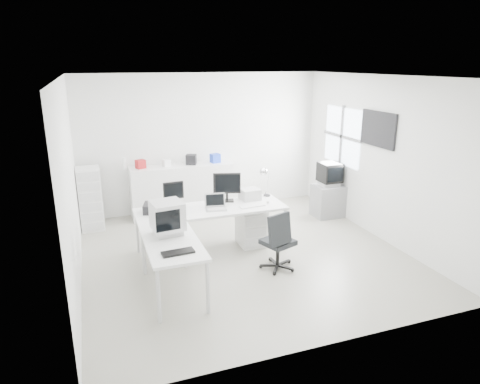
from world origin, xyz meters
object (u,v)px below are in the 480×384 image
object	(u,v)px
drawer_pedestal	(250,228)
lcd_monitor_large	(227,188)
laptop	(216,204)
crt_monitor	(167,219)
inkjet_printer	(157,208)
tv_cabinet	(328,201)
filing_cabinet	(91,199)
laser_printer	(250,194)
office_chair	(278,239)
crt_tv	(330,174)
main_desk	(212,230)
lcd_monitor_small	(174,195)
side_desk	(173,267)
sideboard	(183,190)

from	to	relation	value
drawer_pedestal	lcd_monitor_large	world-z (taller)	lcd_monitor_large
laptop	crt_monitor	distance (m)	1.18
inkjet_printer	tv_cabinet	xyz separation A→B (m)	(3.53, 0.74, -0.50)
filing_cabinet	laser_printer	bearing A→B (deg)	-30.25
office_chair	crt_monitor	bearing A→B (deg)	157.51
laser_printer	office_chair	bearing A→B (deg)	-95.08
lcd_monitor_large	crt_tv	size ratio (longest dim) A/B	0.95
office_chair	filing_cabinet	distance (m)	3.70
crt_monitor	tv_cabinet	bearing A→B (deg)	18.06
main_desk	lcd_monitor_small	distance (m)	0.84
lcd_monitor_large	office_chair	world-z (taller)	lcd_monitor_large
side_desk	office_chair	size ratio (longest dim) A/B	1.49
laser_printer	crt_monitor	xyz separation A→B (m)	(-1.60, -1.07, 0.13)
main_desk	crt_tv	world-z (taller)	crt_tv
laptop	office_chair	distance (m)	1.16
sideboard	filing_cabinet	xyz separation A→B (m)	(-1.77, -0.22, 0.07)
lcd_monitor_large	tv_cabinet	world-z (taller)	lcd_monitor_large
drawer_pedestal	crt_tv	xyz separation A→B (m)	(1.98, 0.79, 0.57)
inkjet_printer	sideboard	distance (m)	2.03
inkjet_printer	crt_monitor	world-z (taller)	crt_monitor
crt_tv	laser_printer	bearing A→B (deg)	-162.19
crt_monitor	filing_cabinet	bearing A→B (deg)	103.19
lcd_monitor_small	sideboard	world-z (taller)	lcd_monitor_small
drawer_pedestal	lcd_monitor_large	size ratio (longest dim) A/B	1.26
side_desk	lcd_monitor_large	distance (m)	1.91
filing_cabinet	tv_cabinet	bearing A→B (deg)	-11.07
laser_printer	tv_cabinet	xyz separation A→B (m)	(1.93, 0.62, -0.52)
side_desk	filing_cabinet	bearing A→B (deg)	109.02
drawer_pedestal	filing_cabinet	size ratio (longest dim) A/B	0.52
lcd_monitor_large	tv_cabinet	bearing A→B (deg)	29.67
crt_tv	sideboard	xyz separation A→B (m)	(-2.73, 1.10, -0.35)
side_desk	filing_cabinet	xyz separation A→B (m)	(-0.97, 2.82, 0.21)
lcd_monitor_small	lcd_monitor_large	distance (m)	0.90
laser_printer	office_chair	world-z (taller)	office_chair
side_desk	laptop	size ratio (longest dim) A/B	4.63
filing_cabinet	sideboard	bearing A→B (deg)	7.16
tv_cabinet	sideboard	world-z (taller)	sideboard
laser_printer	tv_cabinet	world-z (taller)	laser_printer
side_desk	inkjet_printer	xyz separation A→B (m)	(0.00, 1.20, 0.45)
main_desk	laser_printer	size ratio (longest dim) A/B	7.53
lcd_monitor_large	laser_printer	size ratio (longest dim) A/B	1.49
drawer_pedestal	crt_monitor	size ratio (longest dim) A/B	1.33
office_chair	tv_cabinet	size ratio (longest dim) A/B	1.47
lcd_monitor_large	filing_cabinet	xyz separation A→B (m)	(-2.17, 1.47, -0.41)
main_desk	laptop	bearing A→B (deg)	-63.43
lcd_monitor_large	crt_tv	distance (m)	2.40
lcd_monitor_small	side_desk	bearing A→B (deg)	-106.09
side_desk	lcd_monitor_large	size ratio (longest dim) A/B	2.94
inkjet_printer	side_desk	bearing A→B (deg)	-74.59
main_desk	tv_cabinet	distance (m)	2.81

